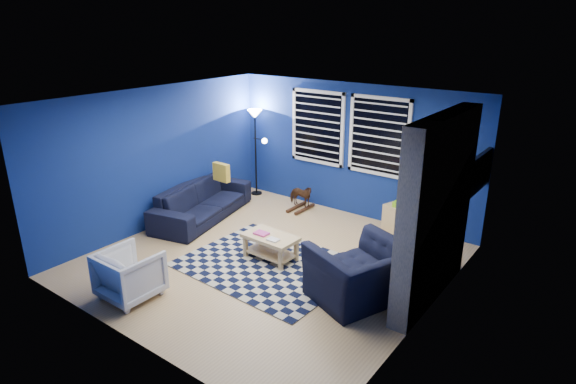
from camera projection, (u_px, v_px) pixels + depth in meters
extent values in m
plane|color=tan|center=(269.00, 261.00, 7.52)|extent=(5.00, 5.00, 0.00)
plane|color=white|center=(266.00, 100.00, 6.67)|extent=(5.00, 5.00, 0.00)
plane|color=navy|center=(352.00, 151.00, 8.98)|extent=(5.00, 0.00, 5.00)
plane|color=navy|center=(158.00, 158.00, 8.50)|extent=(0.00, 5.00, 5.00)
plane|color=navy|center=(432.00, 226.00, 5.69)|extent=(0.00, 5.00, 5.00)
cube|color=gray|center=(437.00, 211.00, 6.14)|extent=(0.26, 2.00, 2.50)
cube|color=black|center=(420.00, 270.00, 6.52)|extent=(0.04, 0.70, 0.60)
cube|color=gray|center=(409.00, 287.00, 6.70)|extent=(0.50, 1.20, 0.08)
cube|color=black|center=(318.00, 127.00, 9.27)|extent=(1.05, 0.02, 1.30)
cube|color=white|center=(318.00, 92.00, 9.04)|extent=(1.17, 0.05, 0.06)
cube|color=white|center=(317.00, 161.00, 9.49)|extent=(1.17, 0.05, 0.06)
cube|color=black|center=(379.00, 136.00, 8.54)|extent=(1.05, 0.02, 1.30)
cube|color=white|center=(381.00, 98.00, 8.30)|extent=(1.17, 0.05, 0.06)
cube|color=white|center=(377.00, 173.00, 8.76)|extent=(1.17, 0.05, 0.06)
cube|color=black|center=(479.00, 173.00, 7.18)|extent=(0.06, 1.00, 0.58)
cube|color=black|center=(477.00, 172.00, 7.20)|extent=(0.01, 0.92, 0.50)
cube|color=black|center=(269.00, 264.00, 7.39)|extent=(2.57, 2.09, 0.02)
imported|color=black|center=(202.00, 201.00, 9.05)|extent=(2.41, 1.38, 0.66)
imported|color=black|center=(360.00, 273.00, 6.35)|extent=(1.52, 1.44, 0.79)
imported|color=gray|center=(130.00, 274.00, 6.44)|extent=(0.72, 0.74, 0.67)
imported|color=#482E17|center=(301.00, 196.00, 9.45)|extent=(0.29, 0.56, 0.45)
cube|color=#DEB97D|center=(270.00, 237.00, 7.44)|extent=(0.87, 0.52, 0.06)
cube|color=#DEB97D|center=(271.00, 253.00, 7.53)|extent=(0.79, 0.44, 0.03)
cube|color=#C7398C|center=(261.00, 233.00, 7.47)|extent=(0.22, 0.17, 0.03)
cube|color=silver|center=(273.00, 240.00, 7.26)|extent=(0.18, 0.14, 0.03)
cube|color=#DEB97D|center=(245.00, 247.00, 7.57)|extent=(0.06, 0.06, 0.34)
cube|color=#DEB97D|center=(281.00, 260.00, 7.17)|extent=(0.06, 0.06, 0.34)
cube|color=#DEB97D|center=(261.00, 239.00, 7.86)|extent=(0.06, 0.06, 0.34)
cube|color=#DEB97D|center=(296.00, 251.00, 7.45)|extent=(0.06, 0.06, 0.34)
cube|color=#DEB97D|center=(403.00, 221.00, 8.36)|extent=(0.72, 0.58, 0.52)
cube|color=black|center=(403.00, 221.00, 8.36)|extent=(0.62, 0.52, 0.41)
cube|color=#87D719|center=(405.00, 205.00, 8.25)|extent=(0.40, 0.35, 0.09)
cylinder|color=black|center=(257.00, 193.00, 10.42)|extent=(0.23, 0.23, 0.03)
cylinder|color=black|center=(256.00, 155.00, 10.13)|extent=(0.03, 0.03, 1.70)
cone|color=white|center=(255.00, 114.00, 9.84)|extent=(0.31, 0.31, 0.17)
sphere|color=white|center=(264.00, 141.00, 9.81)|extent=(0.11, 0.11, 0.11)
cube|color=gold|center=(221.00, 172.00, 9.09)|extent=(0.37, 0.12, 0.34)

